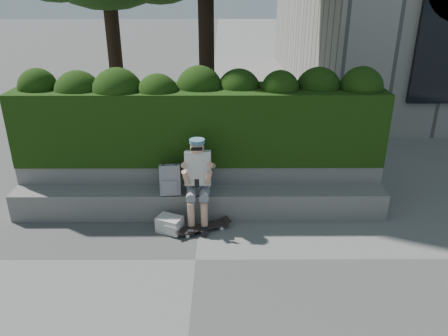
{
  "coord_description": "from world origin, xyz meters",
  "views": [
    {
      "loc": [
        0.37,
        -5.03,
        3.56
      ],
      "look_at": [
        0.4,
        1.0,
        0.95
      ],
      "focal_mm": 35.0,
      "sensor_mm": 36.0,
      "label": 1
    }
  ],
  "objects_px": {
    "skateboard": "(203,227)",
    "backpack_ground": "(170,224)",
    "person": "(198,178)",
    "backpack_plaid": "(170,180)"
  },
  "relations": [
    {
      "from": "skateboard",
      "to": "backpack_ground",
      "type": "height_order",
      "value": "backpack_ground"
    },
    {
      "from": "person",
      "to": "backpack_ground",
      "type": "distance_m",
      "value": 0.83
    },
    {
      "from": "backpack_ground",
      "to": "person",
      "type": "bearing_deg",
      "value": 59.76
    },
    {
      "from": "skateboard",
      "to": "backpack_plaid",
      "type": "relative_size",
      "value": 1.72
    },
    {
      "from": "person",
      "to": "backpack_ground",
      "type": "relative_size",
      "value": 3.73
    },
    {
      "from": "person",
      "to": "skateboard",
      "type": "distance_m",
      "value": 0.76
    },
    {
      "from": "backpack_plaid",
      "to": "backpack_ground",
      "type": "relative_size",
      "value": 1.27
    },
    {
      "from": "skateboard",
      "to": "backpack_plaid",
      "type": "bearing_deg",
      "value": 118.75
    },
    {
      "from": "backpack_plaid",
      "to": "person",
      "type": "bearing_deg",
      "value": -16.77
    },
    {
      "from": "person",
      "to": "backpack_ground",
      "type": "xyz_separation_m",
      "value": [
        -0.43,
        -0.31,
        -0.63
      ]
    }
  ]
}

